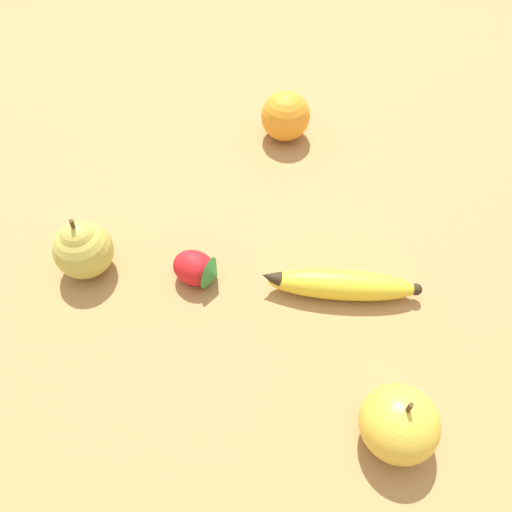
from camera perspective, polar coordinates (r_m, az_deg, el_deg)
name	(u,v)px	position (r m, az deg, el deg)	size (l,w,h in m)	color
ground_plane	(300,229)	(0.67, 5.03, 3.07)	(3.00, 3.00, 0.00)	#A87A47
banana	(340,285)	(0.60, 9.63, -3.23)	(0.12, 0.18, 0.04)	yellow
orange	(286,116)	(0.79, 3.40, 15.65)	(0.07, 0.07, 0.07)	orange
pear	(83,248)	(0.63, -19.20, 0.86)	(0.07, 0.07, 0.09)	#B7AD47
strawberry	(197,269)	(0.60, -6.73, -1.48)	(0.05, 0.06, 0.04)	red
apple	(399,424)	(0.52, 16.04, -17.93)	(0.08, 0.08, 0.08)	gold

